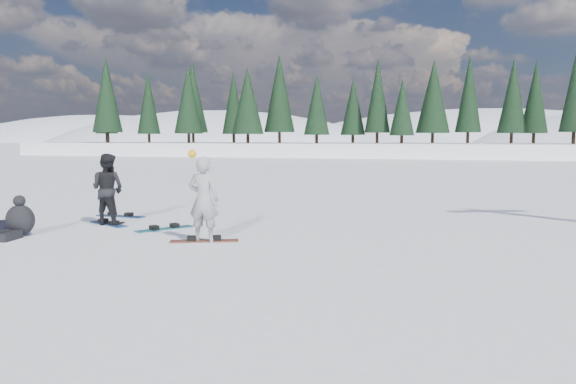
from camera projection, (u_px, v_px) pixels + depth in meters
The scene contains 10 objects.
ground at pixel (176, 244), 12.14m from camera, with size 420.00×420.00×0.00m, color white.
alpine_backdrop at pixel (388, 182), 198.33m from camera, with size 412.50×227.00×53.20m.
snowboarder_woman at pixel (204, 199), 12.32m from camera, with size 0.70×0.47×2.04m.
snowboarder_man at pixel (108, 189), 14.72m from camera, with size 0.91×0.71×1.88m, color black.
seated_rider at pixel (18, 221), 13.06m from camera, with size 0.70×1.14×0.96m.
gear_bag at pixel (2, 227), 13.51m from camera, with size 0.45×0.30×0.30m, color black.
snowboard_woman at pixel (204, 241), 12.42m from camera, with size 1.50×0.28×0.03m, color #9A4221.
snowboard_man at pixel (109, 224), 14.81m from camera, with size 1.50×0.28×0.03m, color navy.
snowboard_loose_c at pixel (120, 216), 16.27m from camera, with size 1.50×0.28×0.03m, color navy.
snowboard_loose_a at pixel (165, 229), 14.04m from camera, with size 1.50×0.28×0.03m, color teal.
Camera 1 is at (5.47, -10.93, 2.33)m, focal length 35.00 mm.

